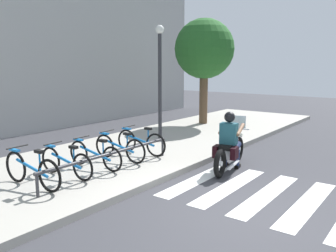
{
  "coord_description": "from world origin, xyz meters",
  "views": [
    {
      "loc": [
        -5.38,
        -2.45,
        2.58
      ],
      "look_at": [
        2.33,
        3.32,
        0.89
      ],
      "focal_mm": 37.77,
      "sensor_mm": 36.0,
      "label": 1
    }
  ],
  "objects_px": {
    "rider": "(230,136)",
    "bicycle_0": "(32,170)",
    "bicycle_3": "(119,148)",
    "street_lamp": "(160,72)",
    "motorcycle": "(230,151)",
    "bicycle_4": "(141,142)",
    "tree_near_rack": "(204,50)",
    "bike_rack": "(111,155)",
    "bicycle_2": "(95,155)",
    "bicycle_1": "(66,162)"
  },
  "relations": [
    {
      "from": "bicycle_3",
      "to": "bike_rack",
      "type": "distance_m",
      "value": 0.99
    },
    {
      "from": "motorcycle",
      "to": "rider",
      "type": "xyz_separation_m",
      "value": [
        -0.08,
        -0.01,
        0.37
      ]
    },
    {
      "from": "motorcycle",
      "to": "bicycle_4",
      "type": "distance_m",
      "value": 2.44
    },
    {
      "from": "rider",
      "to": "bike_rack",
      "type": "distance_m",
      "value": 2.89
    },
    {
      "from": "bicycle_0",
      "to": "bicycle_2",
      "type": "xyz_separation_m",
      "value": [
        1.64,
        0.0,
        -0.03
      ]
    },
    {
      "from": "bicycle_0",
      "to": "motorcycle",
      "type": "bearing_deg",
      "value": -30.56
    },
    {
      "from": "motorcycle",
      "to": "street_lamp",
      "type": "xyz_separation_m",
      "value": [
        1.35,
        3.27,
        1.87
      ]
    },
    {
      "from": "bicycle_1",
      "to": "rider",
      "type": "bearing_deg",
      "value": -37.47
    },
    {
      "from": "rider",
      "to": "bicycle_3",
      "type": "xyz_separation_m",
      "value": [
        -1.43,
        2.35,
        -0.34
      ]
    },
    {
      "from": "tree_near_rack",
      "to": "motorcycle",
      "type": "bearing_deg",
      "value": -142.4
    },
    {
      "from": "bicycle_4",
      "to": "bike_rack",
      "type": "relative_size",
      "value": 0.42
    },
    {
      "from": "rider",
      "to": "bicycle_0",
      "type": "relative_size",
      "value": 0.84
    },
    {
      "from": "bicycle_2",
      "to": "rider",
      "type": "bearing_deg",
      "value": -46.29
    },
    {
      "from": "bicycle_2",
      "to": "bicycle_4",
      "type": "bearing_deg",
      "value": -0.04
    },
    {
      "from": "tree_near_rack",
      "to": "bicycle_0",
      "type": "bearing_deg",
      "value": -171.33
    },
    {
      "from": "bicycle_3",
      "to": "bicycle_4",
      "type": "distance_m",
      "value": 0.82
    },
    {
      "from": "bicycle_0",
      "to": "bike_rack",
      "type": "bearing_deg",
      "value": -18.66
    },
    {
      "from": "tree_near_rack",
      "to": "bike_rack",
      "type": "bearing_deg",
      "value": -165.12
    },
    {
      "from": "bicycle_0",
      "to": "tree_near_rack",
      "type": "bearing_deg",
      "value": 8.67
    },
    {
      "from": "rider",
      "to": "bicycle_2",
      "type": "distance_m",
      "value": 3.27
    },
    {
      "from": "bicycle_0",
      "to": "bike_rack",
      "type": "height_order",
      "value": "bicycle_0"
    },
    {
      "from": "rider",
      "to": "street_lamp",
      "type": "bearing_deg",
      "value": 66.49
    },
    {
      "from": "motorcycle",
      "to": "bicycle_2",
      "type": "bearing_deg",
      "value": 134.78
    },
    {
      "from": "motorcycle",
      "to": "street_lamp",
      "type": "bearing_deg",
      "value": 67.55
    },
    {
      "from": "bicycle_1",
      "to": "tree_near_rack",
      "type": "bearing_deg",
      "value": 9.54
    },
    {
      "from": "bicycle_4",
      "to": "bicycle_1",
      "type": "bearing_deg",
      "value": 179.98
    },
    {
      "from": "street_lamp",
      "to": "bicycle_3",
      "type": "bearing_deg",
      "value": -161.95
    },
    {
      "from": "bicycle_1",
      "to": "street_lamp",
      "type": "xyz_separation_m",
      "value": [
        4.5,
        0.93,
        1.86
      ]
    },
    {
      "from": "bicycle_4",
      "to": "tree_near_rack",
      "type": "height_order",
      "value": "tree_near_rack"
    },
    {
      "from": "bicycle_0",
      "to": "bike_rack",
      "type": "distance_m",
      "value": 1.73
    },
    {
      "from": "bicycle_1",
      "to": "bicycle_3",
      "type": "xyz_separation_m",
      "value": [
        1.64,
        -0.0,
        0.01
      ]
    },
    {
      "from": "bicycle_1",
      "to": "bike_rack",
      "type": "height_order",
      "value": "bicycle_1"
    },
    {
      "from": "street_lamp",
      "to": "motorcycle",
      "type": "bearing_deg",
      "value": -112.45
    },
    {
      "from": "bike_rack",
      "to": "street_lamp",
      "type": "height_order",
      "value": "street_lamp"
    },
    {
      "from": "bicycle_2",
      "to": "tree_near_rack",
      "type": "relative_size",
      "value": 0.38
    },
    {
      "from": "bicycle_0",
      "to": "bike_rack",
      "type": "xyz_separation_m",
      "value": [
        1.64,
        -0.55,
        0.05
      ]
    },
    {
      "from": "bike_rack",
      "to": "tree_near_rack",
      "type": "distance_m",
      "value": 7.78
    },
    {
      "from": "bicycle_2",
      "to": "bike_rack",
      "type": "height_order",
      "value": "bicycle_2"
    },
    {
      "from": "rider",
      "to": "bicycle_0",
      "type": "height_order",
      "value": "rider"
    },
    {
      "from": "rider",
      "to": "tree_near_rack",
      "type": "relative_size",
      "value": 0.33
    },
    {
      "from": "bicycle_2",
      "to": "motorcycle",
      "type": "bearing_deg",
      "value": -45.22
    },
    {
      "from": "bicycle_1",
      "to": "tree_near_rack",
      "type": "distance_m",
      "value": 8.46
    },
    {
      "from": "bicycle_2",
      "to": "bicycle_0",
      "type": "bearing_deg",
      "value": -179.95
    },
    {
      "from": "bicycle_2",
      "to": "bicycle_4",
      "type": "distance_m",
      "value": 1.64
    },
    {
      "from": "rider",
      "to": "tree_near_rack",
      "type": "height_order",
      "value": "tree_near_rack"
    },
    {
      "from": "bicycle_4",
      "to": "bike_rack",
      "type": "bearing_deg",
      "value": -161.33
    },
    {
      "from": "bike_rack",
      "to": "street_lamp",
      "type": "distance_m",
      "value": 4.35
    },
    {
      "from": "rider",
      "to": "street_lamp",
      "type": "height_order",
      "value": "street_lamp"
    },
    {
      "from": "bicycle_4",
      "to": "bike_rack",
      "type": "xyz_separation_m",
      "value": [
        -1.64,
        -0.55,
        0.07
      ]
    },
    {
      "from": "motorcycle",
      "to": "bicycle_2",
      "type": "xyz_separation_m",
      "value": [
        -2.33,
        2.34,
        0.02
      ]
    }
  ]
}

